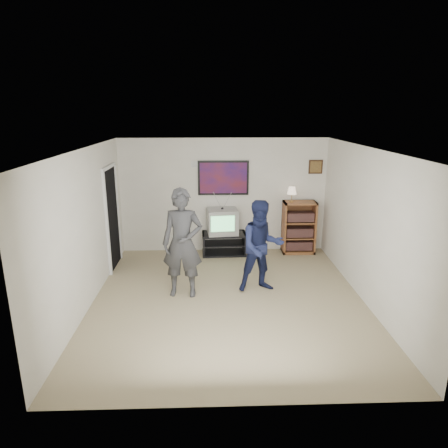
{
  "coord_description": "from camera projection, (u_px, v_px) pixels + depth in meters",
  "views": [
    {
      "loc": [
        -0.28,
        -6.07,
        3.07
      ],
      "look_at": [
        -0.05,
        0.61,
        1.15
      ],
      "focal_mm": 32.0,
      "sensor_mm": 36.0,
      "label": 1
    }
  ],
  "objects": [
    {
      "name": "controller_right",
      "position": [
        258.0,
        225.0,
        6.99
      ],
      "size": [
        0.08,
        0.13,
        0.04
      ],
      "primitive_type": "cube",
      "rotation": [
        0.0,
        0.0,
        0.32
      ],
      "color": "white",
      "rests_on": "person_short"
    },
    {
      "name": "media_stand",
      "position": [
        224.0,
        243.0,
        8.77
      ],
      "size": [
        0.97,
        0.57,
        0.48
      ],
      "rotation": [
        0.0,
        0.0,
        0.04
      ],
      "color": "black",
      "rests_on": "room_shell"
    },
    {
      "name": "person_tall",
      "position": [
        182.0,
        243.0,
        6.64
      ],
      "size": [
        0.71,
        0.5,
        1.86
      ],
      "primitive_type": "imported",
      "rotation": [
        0.0,
        0.0,
        -0.08
      ],
      "color": "#333336",
      "rests_on": "room_shell"
    },
    {
      "name": "air_vent",
      "position": [
        198.0,
        164.0,
        8.52
      ],
      "size": [
        0.28,
        0.02,
        0.14
      ],
      "primitive_type": "cube",
      "color": "white",
      "rests_on": "room_shell"
    },
    {
      "name": "person_short",
      "position": [
        262.0,
        246.0,
        6.85
      ],
      "size": [
        0.88,
        0.73,
        1.62
      ],
      "primitive_type": "imported",
      "rotation": [
        0.0,
        0.0,
        0.16
      ],
      "color": "#171D40",
      "rests_on": "room_shell"
    },
    {
      "name": "doorway",
      "position": [
        112.0,
        219.0,
        7.88
      ],
      "size": [
        0.03,
        0.85,
        2.0
      ],
      "primitive_type": "cube",
      "color": "black",
      "rests_on": "room_shell"
    },
    {
      "name": "crt_television",
      "position": [
        222.0,
        221.0,
        8.63
      ],
      "size": [
        0.69,
        0.6,
        0.54
      ],
      "primitive_type": null,
      "rotation": [
        0.0,
        0.0,
        0.1
      ],
      "color": "#9D9E99",
      "rests_on": "media_stand"
    },
    {
      "name": "controller_left",
      "position": [
        182.0,
        226.0,
        6.74
      ],
      "size": [
        0.09,
        0.13,
        0.04
      ],
      "primitive_type": "cube",
      "rotation": [
        0.0,
        0.0,
        -0.41
      ],
      "color": "white",
      "rests_on": "person_tall"
    },
    {
      "name": "bookshelf",
      "position": [
        299.0,
        227.0,
        8.78
      ],
      "size": [
        0.7,
        0.4,
        1.16
      ],
      "primitive_type": null,
      "color": "brown",
      "rests_on": "room_shell"
    },
    {
      "name": "room_shell",
      "position": [
        228.0,
        223.0,
        6.68
      ],
      "size": [
        4.51,
        5.0,
        2.51
      ],
      "color": "#7E7150",
      "rests_on": "ground"
    },
    {
      "name": "table_lamp",
      "position": [
        292.0,
        194.0,
        8.57
      ],
      "size": [
        0.21,
        0.21,
        0.33
      ],
      "primitive_type": null,
      "color": "beige",
      "rests_on": "bookshelf"
    },
    {
      "name": "poster",
      "position": [
        223.0,
        178.0,
        8.61
      ],
      "size": [
        1.1,
        0.03,
        0.75
      ],
      "primitive_type": "cube",
      "color": "black",
      "rests_on": "room_shell"
    },
    {
      "name": "small_picture",
      "position": [
        316.0,
        167.0,
        8.62
      ],
      "size": [
        0.3,
        0.03,
        0.3
      ],
      "primitive_type": "cube",
      "color": "black",
      "rests_on": "room_shell"
    }
  ]
}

